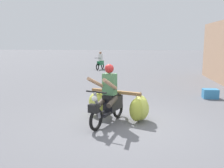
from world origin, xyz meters
TOP-DOWN VIEW (x-y plane):
  - ground_plane at (0.00, 0.00)m, footprint 120.00×120.00m
  - motorbike_main_loaded at (-0.24, 0.44)m, footprint 1.85×1.99m
  - motorbike_distant_ahead_left at (-2.69, 13.19)m, footprint 0.59×1.60m
  - produce_crate at (3.11, 3.48)m, footprint 0.56×0.40m

SIDE VIEW (x-z plane):
  - ground_plane at x=0.00m, z-range 0.00..0.00m
  - produce_crate at x=3.11m, z-range 0.00..0.36m
  - motorbike_main_loaded at x=-0.24m, z-range -0.32..1.26m
  - motorbike_distant_ahead_left at x=-2.69m, z-range -0.13..1.27m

